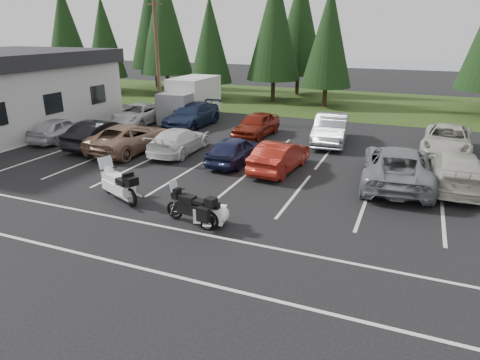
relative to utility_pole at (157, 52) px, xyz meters
The scene contains 30 objects.
ground 16.31m from the utility_pole, 50.19° to the right, with size 120.00×120.00×0.00m, color black.
grass_strip 16.31m from the utility_pole, 50.19° to the left, with size 80.00×16.00×0.01m, color #253D13.
lake_water 45.47m from the utility_pole, 71.97° to the left, with size 70.00×50.00×0.02m, color gray.
utility_pole is the anchor object (origin of this frame).
box_truck 3.85m from the utility_pole, 14.04° to the left, with size 2.40×5.60×2.90m, color silver, non-canonical shape.
stall_markings 14.90m from the utility_pole, 45.00° to the right, with size 32.00×16.00×0.01m, color silver.
conifer_0 20.90m from the utility_pole, 149.74° to the left, with size 4.58×4.58×10.66m.
conifer_1 15.14m from the utility_pole, 142.52° to the left, with size 3.96×3.96×9.22m.
conifer_2 12.56m from the utility_pole, 119.05° to the left, with size 5.10×5.10×11.89m.
conifer_3 9.43m from the utility_pole, 93.04° to the left, with size 3.87×3.87×9.02m.
conifer_4 12.13m from the utility_pole, 65.36° to the left, with size 4.80×4.80×11.17m.
conifer_5 13.89m from the utility_pole, 43.83° to the left, with size 4.14×4.14×9.63m.
conifer_back_a 18.20m from the utility_pole, 123.69° to the left, with size 5.28×5.28×12.30m.
conifer_back_b 16.75m from the utility_pole, 68.84° to the left, with size 4.97×4.97×11.58m.
car_near_0 9.01m from the utility_pole, 103.87° to the right, with size 1.64×4.07×1.39m, color silver.
car_near_1 9.09m from the utility_pole, 80.50° to the right, with size 1.62×4.65×1.53m, color black.
car_near_2 9.58m from the utility_pole, 68.03° to the right, with size 2.47×5.35×1.49m, color #89674F.
car_near_3 10.31m from the utility_pole, 51.74° to the right, with size 1.87×4.59×1.33m, color white.
car_near_4 12.92m from the utility_pole, 40.70° to the right, with size 1.59×3.96×1.35m, color #191E40.
car_near_5 14.88m from the utility_pole, 35.29° to the right, with size 1.48×4.24×1.40m, color maroon.
car_near_6 19.08m from the utility_pole, 25.96° to the right, with size 2.72×5.91×1.64m, color gray.
car_near_7 20.91m from the utility_pole, 21.78° to the right, with size 2.14×5.27×1.53m, color beige.
car_far_0 4.65m from the utility_pole, 98.35° to the right, with size 2.31×5.01×1.39m, color silver.
car_far_1 5.41m from the utility_pole, 23.76° to the right, with size 2.17×5.33×1.55m, color #1A2542.
car_far_2 9.58m from the utility_pole, 16.35° to the right, with size 1.72×4.28×1.46m, color maroon.
car_far_3 13.64m from the utility_pole, 10.25° to the right, with size 1.74×4.99×1.65m, color gray.
car_far_4 19.48m from the utility_pole, ahead, with size 2.38×5.17×1.44m, color beige.
touring_motorcycle 16.23m from the utility_pole, 63.41° to the right, with size 2.82×0.87×1.56m, color white, non-canonical shape.
cargo_trailer 19.11m from the utility_pole, 52.55° to the right, with size 1.44×0.81×0.67m, color white, non-canonical shape.
adventure_motorcycle 18.80m from the utility_pole, 54.39° to the right, with size 2.39×0.83×1.45m, color black, non-canonical shape.
Camera 1 is at (7.24, -14.49, 6.29)m, focal length 32.00 mm.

